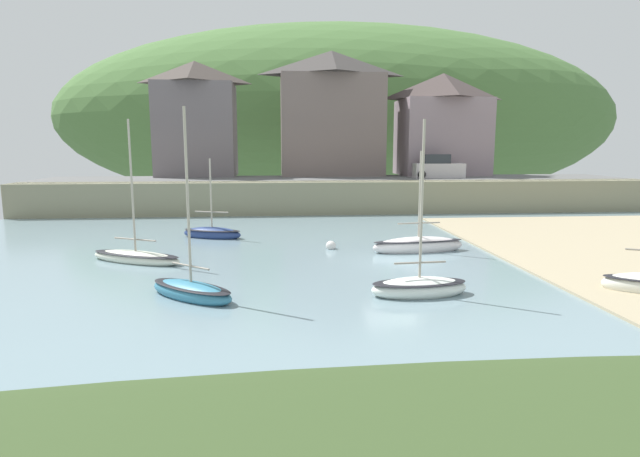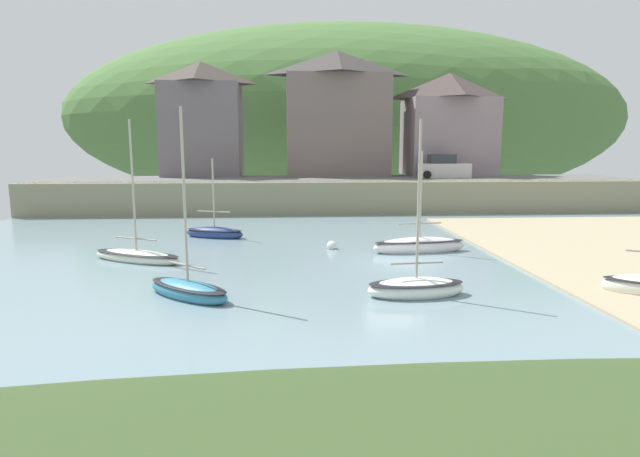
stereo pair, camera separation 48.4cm
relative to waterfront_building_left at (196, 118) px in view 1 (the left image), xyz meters
The scene contains 13 objects.
ground 37.91m from the waterfront_building_left, 69.06° to the right, with size 48.00×41.00×0.61m.
quay_seawall 15.41m from the waterfront_building_left, 32.89° to the right, with size 48.00×9.40×2.40m.
hillside_backdrop 34.30m from the waterfront_building_left, 61.11° to the left, with size 80.00×44.00×25.46m.
waterfront_building_left is the anchor object (origin of this frame).
waterfront_building_centre 11.89m from the waterfront_building_left, ahead, with size 9.26×5.54×10.87m.
waterfront_building_right 22.01m from the waterfront_building_left, ahead, with size 7.88×6.19×9.07m.
sailboat_white_hull 25.08m from the waterfront_building_left, 88.43° to the right, with size 4.60×3.06×6.31m.
sailboat_tall_mast 30.85m from the waterfront_building_left, 82.45° to the right, with size 3.50×3.16×6.45m.
motorboat_with_cabin 33.03m from the waterfront_building_left, 68.81° to the right, with size 3.47×1.62×6.09m.
dinghy_open_wooden 19.77m from the waterfront_building_left, 79.78° to the right, with size 3.57×2.17×4.54m.
sailboat_far_left 27.56m from the waterfront_building_left, 59.22° to the right, with size 4.68×1.60×5.03m.
parked_car_near_slipway 21.25m from the waterfront_building_left, 12.47° to the right, with size 4.19×1.93×1.95m.
mooring_buoy 24.89m from the waterfront_building_left, 66.48° to the right, with size 0.50×0.50×0.50m.
Camera 1 is at (-5.11, -21.66, 5.05)m, focal length 29.08 mm.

